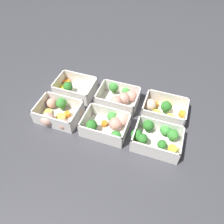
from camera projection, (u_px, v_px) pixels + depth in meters
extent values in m
plane|color=#38383D|center=(112.00, 116.00, 0.81)|extent=(4.00, 4.00, 0.00)
cube|color=silver|center=(60.00, 116.00, 0.81)|extent=(0.15, 0.11, 0.00)
cube|color=silver|center=(51.00, 123.00, 0.75)|extent=(0.15, 0.01, 0.06)
cube|color=silver|center=(66.00, 101.00, 0.82)|extent=(0.15, 0.01, 0.06)
cube|color=silver|center=(41.00, 107.00, 0.80)|extent=(0.01, 0.11, 0.06)
cube|color=silver|center=(77.00, 117.00, 0.77)|extent=(0.01, 0.11, 0.06)
sphere|color=tan|center=(64.00, 124.00, 0.76)|extent=(0.04, 0.04, 0.04)
sphere|color=beige|center=(77.00, 112.00, 0.79)|extent=(0.05, 0.05, 0.04)
cylinder|color=#DBC647|center=(48.00, 113.00, 0.81)|extent=(0.03, 0.03, 0.01)
sphere|color=tan|center=(52.00, 103.00, 0.82)|extent=(0.04, 0.04, 0.04)
sphere|color=#D19E8C|center=(48.00, 119.00, 0.76)|extent=(0.06, 0.06, 0.05)
cylinder|color=#DBC647|center=(61.00, 118.00, 0.79)|extent=(0.04, 0.04, 0.02)
cylinder|color=#49883F|center=(62.00, 107.00, 0.82)|extent=(0.01, 0.01, 0.02)
sphere|color=#388433|center=(61.00, 103.00, 0.81)|extent=(0.04, 0.04, 0.04)
cylinder|color=orange|center=(67.00, 114.00, 0.80)|extent=(0.03, 0.03, 0.02)
cube|color=silver|center=(106.00, 129.00, 0.77)|extent=(0.15, 0.11, 0.00)
cube|color=silver|center=(100.00, 137.00, 0.71)|extent=(0.15, 0.01, 0.06)
cube|color=silver|center=(111.00, 113.00, 0.78)|extent=(0.15, 0.01, 0.06)
cube|color=silver|center=(86.00, 119.00, 0.76)|extent=(0.01, 0.11, 0.06)
cube|color=silver|center=(126.00, 130.00, 0.73)|extent=(0.01, 0.11, 0.06)
cylinder|color=#519448|center=(112.00, 120.00, 0.78)|extent=(0.01, 0.01, 0.01)
sphere|color=#42933D|center=(112.00, 117.00, 0.77)|extent=(0.03, 0.03, 0.03)
cylinder|color=#407A37|center=(92.00, 129.00, 0.75)|extent=(0.01, 0.01, 0.02)
sphere|color=#2D7228|center=(92.00, 125.00, 0.74)|extent=(0.04, 0.04, 0.04)
cylinder|color=#49883F|center=(116.00, 139.00, 0.73)|extent=(0.01, 0.01, 0.01)
sphere|color=#388433|center=(116.00, 136.00, 0.71)|extent=(0.04, 0.04, 0.04)
sphere|color=tan|center=(115.00, 124.00, 0.75)|extent=(0.05, 0.05, 0.05)
cylinder|color=orange|center=(104.00, 124.00, 0.77)|extent=(0.03, 0.03, 0.01)
sphere|color=#D19E8C|center=(122.00, 119.00, 0.76)|extent=(0.07, 0.07, 0.05)
cube|color=silver|center=(156.00, 143.00, 0.73)|extent=(0.15, 0.11, 0.00)
cube|color=silver|center=(154.00, 153.00, 0.67)|extent=(0.15, 0.01, 0.06)
cube|color=silver|center=(160.00, 126.00, 0.74)|extent=(0.15, 0.01, 0.06)
cube|color=silver|center=(135.00, 133.00, 0.72)|extent=(0.01, 0.11, 0.06)
cube|color=silver|center=(180.00, 145.00, 0.69)|extent=(0.01, 0.11, 0.06)
cylinder|color=#519448|center=(164.00, 133.00, 0.75)|extent=(0.01, 0.01, 0.01)
sphere|color=#42933D|center=(165.00, 130.00, 0.73)|extent=(0.03, 0.03, 0.03)
cylinder|color=#407A37|center=(136.00, 139.00, 0.73)|extent=(0.01, 0.01, 0.01)
sphere|color=#2D7228|center=(137.00, 135.00, 0.72)|extent=(0.04, 0.04, 0.04)
cylinder|color=#49883F|center=(171.00, 138.00, 0.73)|extent=(0.01, 0.01, 0.01)
sphere|color=#388433|center=(173.00, 135.00, 0.71)|extent=(0.04, 0.04, 0.04)
cylinder|color=orange|center=(149.00, 149.00, 0.70)|extent=(0.03, 0.03, 0.01)
cylinder|color=#407A37|center=(147.00, 129.00, 0.75)|extent=(0.01, 0.01, 0.02)
sphere|color=#2D7228|center=(148.00, 125.00, 0.74)|extent=(0.04, 0.04, 0.04)
cylinder|color=yellow|center=(172.00, 149.00, 0.70)|extent=(0.04, 0.04, 0.02)
cylinder|color=#407A37|center=(142.00, 142.00, 0.72)|extent=(0.01, 0.01, 0.02)
sphere|color=#2D7228|center=(143.00, 139.00, 0.70)|extent=(0.03, 0.03, 0.03)
cylinder|color=#407A37|center=(161.00, 147.00, 0.71)|extent=(0.01, 0.01, 0.01)
sphere|color=#2D7228|center=(162.00, 144.00, 0.70)|extent=(0.03, 0.03, 0.03)
cylinder|color=orange|center=(136.00, 146.00, 0.71)|extent=(0.03, 0.03, 0.01)
cube|color=silver|center=(76.00, 92.00, 0.89)|extent=(0.15, 0.11, 0.00)
cube|color=silver|center=(69.00, 96.00, 0.84)|extent=(0.15, 0.01, 0.06)
cube|color=silver|center=(81.00, 79.00, 0.91)|extent=(0.15, 0.01, 0.06)
cube|color=silver|center=(59.00, 83.00, 0.89)|extent=(0.01, 0.11, 0.06)
cube|color=silver|center=(92.00, 91.00, 0.86)|extent=(0.01, 0.11, 0.06)
cylinder|color=orange|center=(67.00, 82.00, 0.92)|extent=(0.03, 0.03, 0.01)
cylinder|color=yellow|center=(62.00, 88.00, 0.90)|extent=(0.05, 0.05, 0.01)
cylinder|color=orange|center=(90.00, 95.00, 0.87)|extent=(0.03, 0.03, 0.01)
cylinder|color=#DBC647|center=(60.00, 94.00, 0.87)|extent=(0.05, 0.05, 0.02)
cylinder|color=#407A37|center=(69.00, 90.00, 0.89)|extent=(0.01, 0.01, 0.01)
sphere|color=#2D7228|center=(68.00, 86.00, 0.87)|extent=(0.04, 0.04, 0.04)
cylinder|color=yellow|center=(68.00, 97.00, 0.86)|extent=(0.04, 0.04, 0.01)
cube|color=silver|center=(118.00, 103.00, 0.85)|extent=(0.15, 0.11, 0.00)
cube|color=silver|center=(113.00, 108.00, 0.80)|extent=(0.15, 0.01, 0.06)
cube|color=silver|center=(122.00, 89.00, 0.87)|extent=(0.15, 0.01, 0.06)
cube|color=silver|center=(100.00, 93.00, 0.85)|extent=(0.01, 0.11, 0.06)
cube|color=silver|center=(137.00, 102.00, 0.82)|extent=(0.01, 0.11, 0.06)
sphere|color=tan|center=(131.00, 96.00, 0.85)|extent=(0.05, 0.05, 0.04)
cylinder|color=#49883F|center=(114.00, 91.00, 0.88)|extent=(0.01, 0.01, 0.02)
sphere|color=#388433|center=(114.00, 87.00, 0.87)|extent=(0.04, 0.04, 0.04)
cylinder|color=#519448|center=(126.00, 95.00, 0.87)|extent=(0.01, 0.01, 0.01)
sphere|color=#42933D|center=(126.00, 92.00, 0.86)|extent=(0.03, 0.03, 0.03)
cylinder|color=orange|center=(111.00, 106.00, 0.83)|extent=(0.03, 0.03, 0.01)
sphere|color=tan|center=(124.00, 98.00, 0.83)|extent=(0.06, 0.06, 0.05)
sphere|color=tan|center=(117.00, 102.00, 0.82)|extent=(0.06, 0.06, 0.05)
cube|color=silver|center=(163.00, 114.00, 0.81)|extent=(0.15, 0.11, 0.00)
cube|color=silver|center=(162.00, 120.00, 0.76)|extent=(0.15, 0.01, 0.06)
cube|color=silver|center=(167.00, 99.00, 0.83)|extent=(0.15, 0.01, 0.06)
cube|color=silver|center=(145.00, 104.00, 0.81)|extent=(0.01, 0.11, 0.06)
cube|color=silver|center=(185.00, 114.00, 0.78)|extent=(0.01, 0.11, 0.06)
cylinder|color=#DBC647|center=(157.00, 114.00, 0.80)|extent=(0.04, 0.04, 0.01)
cylinder|color=#407A37|center=(165.00, 111.00, 0.81)|extent=(0.01, 0.01, 0.02)
sphere|color=#2D7228|center=(166.00, 106.00, 0.79)|extent=(0.04, 0.04, 0.04)
cylinder|color=yellow|center=(167.00, 105.00, 0.83)|extent=(0.04, 0.04, 0.01)
cylinder|color=orange|center=(182.00, 114.00, 0.80)|extent=(0.04, 0.04, 0.01)
cylinder|color=orange|center=(178.00, 125.00, 0.77)|extent=(0.03, 0.03, 0.01)
cylinder|color=orange|center=(156.00, 104.00, 0.83)|extent=(0.03, 0.03, 0.01)
sphere|color=beige|center=(151.00, 105.00, 0.81)|extent=(0.06, 0.06, 0.04)
cylinder|color=#DBC647|center=(170.00, 117.00, 0.79)|extent=(0.04, 0.04, 0.01)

